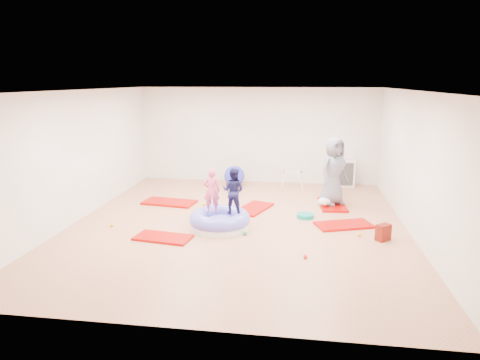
# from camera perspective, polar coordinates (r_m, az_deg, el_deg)

# --- Properties ---
(room) EXTENTS (7.01, 8.01, 2.81)m
(room) POSITION_cam_1_polar(r_m,az_deg,el_deg) (8.82, -0.27, 2.72)
(room) COLOR tan
(room) RESTS_ON ground
(gym_mat_front_left) EXTENTS (1.16, 0.70, 0.05)m
(gym_mat_front_left) POSITION_cam_1_polar(r_m,az_deg,el_deg) (8.49, -10.23, -7.56)
(gym_mat_front_left) COLOR #BA0300
(gym_mat_front_left) RESTS_ON ground
(gym_mat_mid_left) EXTENTS (1.36, 0.81, 0.05)m
(gym_mat_mid_left) POSITION_cam_1_polar(r_m,az_deg,el_deg) (10.82, -9.39, -2.95)
(gym_mat_mid_left) COLOR #BA0300
(gym_mat_mid_left) RESTS_ON ground
(gym_mat_center_back) EXTENTS (0.93, 1.27, 0.05)m
(gym_mat_center_back) POSITION_cam_1_polar(r_m,az_deg,el_deg) (10.19, 1.81, -3.80)
(gym_mat_center_back) COLOR #BA0300
(gym_mat_center_back) RESTS_ON ground
(gym_mat_right) EXTENTS (1.29, 0.95, 0.05)m
(gym_mat_right) POSITION_cam_1_polar(r_m,az_deg,el_deg) (9.31, 13.70, -5.84)
(gym_mat_right) COLOR #BA0300
(gym_mat_right) RESTS_ON ground
(gym_mat_rear_right) EXTENTS (0.68, 1.25, 0.05)m
(gym_mat_rear_right) POSITION_cam_1_polar(r_m,az_deg,el_deg) (10.73, 12.19, -3.22)
(gym_mat_rear_right) COLOR #BA0300
(gym_mat_rear_right) RESTS_ON ground
(inflatable_cushion) EXTENTS (1.26, 1.26, 0.40)m
(inflatable_cushion) POSITION_cam_1_polar(r_m,az_deg,el_deg) (8.90, -2.71, -5.47)
(inflatable_cushion) COLOR silver
(inflatable_cushion) RESTS_ON ground
(child_pink) EXTENTS (0.37, 0.27, 0.93)m
(child_pink) POSITION_cam_1_polar(r_m,az_deg,el_deg) (8.80, -3.82, -1.13)
(child_pink) COLOR #D64674
(child_pink) RESTS_ON inflatable_cushion
(child_navy) EXTENTS (0.53, 0.46, 0.96)m
(child_navy) POSITION_cam_1_polar(r_m,az_deg,el_deg) (8.71, -0.89, -1.15)
(child_navy) COLOR #161541
(child_navy) RESTS_ON inflatable_cushion
(adult_caregiver) EXTENTS (0.94, 0.92, 1.63)m
(adult_caregiver) POSITION_cam_1_polar(r_m,az_deg,el_deg) (10.52, 12.38, 1.17)
(adult_caregiver) COLOR slate
(adult_caregiver) RESTS_ON gym_mat_rear_right
(infant) EXTENTS (0.33, 0.34, 0.20)m
(infant) POSITION_cam_1_polar(r_m,az_deg,el_deg) (10.48, 11.22, -2.86)
(infant) COLOR #CEEDFC
(infant) RESTS_ON gym_mat_rear_right
(ball_pit_balls) EXTENTS (5.15, 2.94, 0.08)m
(ball_pit_balls) POSITION_cam_1_polar(r_m,az_deg,el_deg) (8.84, -0.84, -6.40)
(ball_pit_balls) COLOR red
(ball_pit_balls) RESTS_ON ground
(exercise_ball_blue) EXTENTS (0.60, 0.60, 0.60)m
(exercise_ball_blue) POSITION_cam_1_polar(r_m,az_deg,el_deg) (12.34, -0.75, 0.53)
(exercise_ball_blue) COLOR #2934C2
(exercise_ball_blue) RESTS_ON ground
(exercise_ball_orange) EXTENTS (0.40, 0.40, 0.40)m
(exercise_ball_orange) POSITION_cam_1_polar(r_m,az_deg,el_deg) (12.61, -0.38, 0.34)
(exercise_ball_orange) COLOR #FF9200
(exercise_ball_orange) RESTS_ON ground
(infant_play_gym) EXTENTS (0.65, 0.61, 0.50)m
(infant_play_gym) POSITION_cam_1_polar(r_m,az_deg,el_deg) (12.18, 7.00, 0.42)
(infant_play_gym) COLOR silver
(infant_play_gym) RESTS_ON ground
(cube_shelf) EXTENTS (0.77, 0.38, 0.77)m
(cube_shelf) POSITION_cam_1_polar(r_m,az_deg,el_deg) (12.70, 13.31, 0.94)
(cube_shelf) COLOR silver
(cube_shelf) RESTS_ON ground
(balance_disc) EXTENTS (0.38, 0.38, 0.09)m
(balance_disc) POSITION_cam_1_polar(r_m,az_deg,el_deg) (9.69, 8.71, -4.74)
(balance_disc) COLOR #067E71
(balance_disc) RESTS_ON ground
(backpack) EXTENTS (0.32, 0.31, 0.32)m
(backpack) POSITION_cam_1_polar(r_m,az_deg,el_deg) (8.67, 18.56, -6.65)
(backpack) COLOR #AB1502
(backpack) RESTS_ON ground
(yellow_toy) EXTENTS (0.21, 0.21, 0.03)m
(yellow_toy) POSITION_cam_1_polar(r_m,az_deg,el_deg) (8.76, -12.01, -7.05)
(yellow_toy) COLOR #FFAE01
(yellow_toy) RESTS_ON ground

